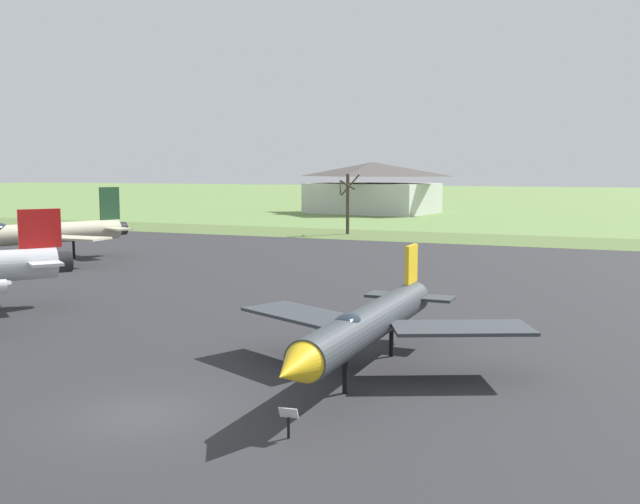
% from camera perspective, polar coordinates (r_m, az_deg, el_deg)
% --- Properties ---
extents(ground_plane, '(600.00, 600.00, 0.00)m').
position_cam_1_polar(ground_plane, '(21.51, -14.16, -12.60)').
color(ground_plane, '#607F42').
extents(asphalt_apron, '(87.77, 62.90, 0.05)m').
position_cam_1_polar(asphalt_apron, '(37.83, 3.18, -4.06)').
color(asphalt_apron, '#28282B').
rests_on(asphalt_apron, ground).
extents(grass_verge_strip, '(147.77, 12.00, 0.06)m').
position_cam_1_polar(grass_verge_strip, '(73.90, 12.86, 0.99)').
color(grass_verge_strip, '#506635').
rests_on(grass_verge_strip, ground).
extents(jet_fighter_front_left, '(11.00, 13.13, 4.00)m').
position_cam_1_polar(jet_fighter_front_left, '(24.21, 3.85, -5.74)').
color(jet_fighter_front_left, '#33383D').
rests_on(jet_fighter_front_left, ground).
extents(info_placard_front_left, '(0.53, 0.25, 0.89)m').
position_cam_1_polar(info_placard_front_left, '(19.00, -2.54, -13.25)').
color(info_placard_front_left, black).
rests_on(info_placard_front_left, ground).
extents(jet_fighter_rear_left, '(12.56, 15.28, 5.63)m').
position_cam_1_polar(jet_fighter_rear_left, '(57.74, -22.08, 1.39)').
color(jet_fighter_rear_left, '#B7B293').
rests_on(jet_fighter_rear_left, ground).
extents(bare_tree_far_left, '(2.24, 2.29, 6.58)m').
position_cam_1_polar(bare_tree_far_left, '(77.72, 2.21, 4.13)').
color(bare_tree_far_left, '#42382D').
rests_on(bare_tree_far_left, ground).
extents(visitor_building, '(21.73, 17.09, 8.30)m').
position_cam_1_polar(visitor_building, '(117.48, 4.24, 5.11)').
color(visitor_building, beige).
rests_on(visitor_building, ground).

